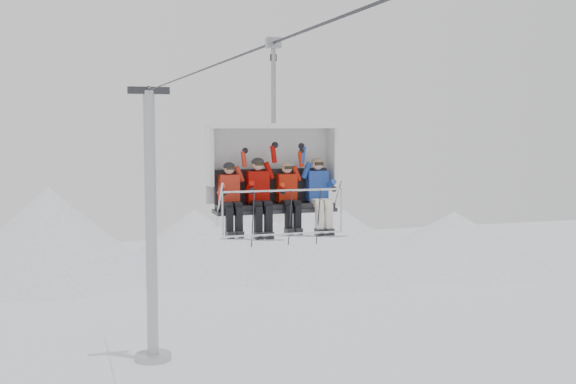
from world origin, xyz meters
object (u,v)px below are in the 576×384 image
object	(u,v)px
skier_far_left	(230,196)
chairlift_carrier	(272,167)
lift_tower_right	(151,245)
skier_center_right	(288,194)
skier_center_left	(259,193)
skier_far_right	(319,192)

from	to	relation	value
skier_far_left	chairlift_carrier	bearing A→B (deg)	18.28
lift_tower_right	skier_center_right	world-z (taller)	lift_tower_right
chairlift_carrier	skier_center_left	size ratio (longest dim) A/B	2.30
skier_far_left	skier_far_right	size ratio (longest dim) A/B	0.99
skier_far_left	skier_center_left	size ratio (longest dim) A/B	0.97
skier_far_left	lift_tower_right	bearing A→B (deg)	87.39
chairlift_carrier	skier_far_left	world-z (taller)	chairlift_carrier
lift_tower_right	skier_far_left	distance (m)	21.68
skier_center_right	skier_far_right	world-z (taller)	skier_far_right
lift_tower_right	chairlift_carrier	xyz separation A→B (m)	(0.00, -20.88, 4.97)
skier_center_right	skier_far_right	bearing A→B (deg)	0.84
chairlift_carrier	skier_center_right	distance (m)	0.69
lift_tower_right	skier_far_right	world-z (taller)	lift_tower_right
skier_far_left	skier_center_left	xyz separation A→B (m)	(0.60, 0.01, 0.04)
lift_tower_right	skier_far_left	world-z (taller)	lift_tower_right
skier_center_left	skier_far_right	distance (m)	1.30
chairlift_carrier	skier_far_right	distance (m)	1.11
skier_center_left	skier_far_right	xyz separation A→B (m)	(1.30, -0.00, -0.01)
chairlift_carrier	skier_center_left	distance (m)	0.70
chairlift_carrier	skier_center_right	size ratio (longest dim) A/B	2.36
skier_center_left	skier_far_right	bearing A→B (deg)	-0.10
chairlift_carrier	skier_far_left	xyz separation A→B (m)	(-0.97, -0.32, -0.55)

